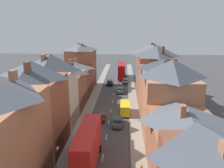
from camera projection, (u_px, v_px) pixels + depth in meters
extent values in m
cube|color=gray|center=(93.00, 98.00, 56.66)|extent=(2.20, 104.00, 0.14)
cube|color=gray|center=(133.00, 99.00, 56.07)|extent=(2.20, 104.00, 0.14)
cube|color=silver|center=(103.00, 157.00, 31.30)|extent=(0.14, 1.80, 0.01)
cube|color=silver|center=(106.00, 137.00, 37.09)|extent=(0.14, 1.80, 0.01)
cube|color=silver|center=(109.00, 122.00, 42.88)|extent=(0.14, 1.80, 0.01)
cube|color=silver|center=(111.00, 111.00, 48.66)|extent=(0.14, 1.80, 0.01)
cube|color=silver|center=(113.00, 102.00, 54.45)|extent=(0.14, 1.80, 0.01)
cube|color=silver|center=(114.00, 94.00, 60.24)|extent=(0.14, 1.80, 0.01)
cube|color=silver|center=(115.00, 88.00, 66.03)|extent=(0.14, 1.80, 0.01)
cube|color=silver|center=(116.00, 83.00, 71.81)|extent=(0.14, 1.80, 0.01)
cube|color=silver|center=(116.00, 79.00, 77.60)|extent=(0.14, 1.80, 0.01)
cube|color=silver|center=(117.00, 75.00, 83.39)|extent=(0.14, 1.80, 0.01)
cube|color=silver|center=(118.00, 72.00, 89.18)|extent=(0.14, 1.80, 0.01)
cube|color=silver|center=(118.00, 69.00, 94.96)|extent=(0.14, 1.80, 0.01)
cube|color=silver|center=(119.00, 67.00, 100.75)|extent=(0.14, 1.80, 0.01)
cube|color=#99664C|center=(13.00, 76.00, 23.14)|extent=(0.60, 0.90, 1.13)
cube|color=#935138|center=(36.00, 114.00, 32.51)|extent=(8.00, 8.84, 11.06)
cube|color=navy|center=(63.00, 139.00, 33.29)|extent=(0.12, 8.13, 3.20)
pyramid|color=#474C56|center=(31.00, 70.00, 30.76)|extent=(8.00, 8.84, 2.51)
cube|color=brown|center=(27.00, 67.00, 28.39)|extent=(0.60, 0.90, 1.44)
cube|color=beige|center=(53.00, 99.00, 40.21)|extent=(8.00, 7.02, 10.64)
cube|color=black|center=(75.00, 118.00, 40.94)|extent=(0.12, 6.46, 3.20)
pyramid|color=#474C56|center=(50.00, 62.00, 38.46)|extent=(8.00, 7.02, 2.96)
cube|color=#99664C|center=(43.00, 59.00, 37.53)|extent=(0.60, 0.90, 1.42)
cube|color=#99664C|center=(45.00, 57.00, 40.10)|extent=(0.60, 0.90, 1.14)
cube|color=brown|center=(65.00, 92.00, 48.60)|extent=(8.00, 9.73, 8.27)
cube|color=maroon|center=(83.00, 103.00, 49.02)|extent=(0.12, 8.95, 3.20)
pyramid|color=#474C56|center=(64.00, 69.00, 47.30)|extent=(8.00, 9.73, 1.77)
cube|color=brown|center=(72.00, 65.00, 48.88)|extent=(0.60, 0.90, 1.22)
cube|color=brown|center=(75.00, 82.00, 58.01)|extent=(8.00, 9.61, 7.55)
cube|color=black|center=(90.00, 90.00, 58.34)|extent=(0.12, 8.84, 3.20)
pyramid|color=#565B66|center=(74.00, 65.00, 56.83)|extent=(8.00, 9.61, 1.65)
cube|color=#99664C|center=(75.00, 61.00, 58.50)|extent=(0.60, 0.90, 1.47)
cube|color=#99664C|center=(70.00, 62.00, 56.58)|extent=(0.60, 0.90, 1.52)
cube|color=#935138|center=(82.00, 69.00, 66.24)|extent=(8.00, 8.47, 11.38)
cube|color=olive|center=(95.00, 82.00, 67.07)|extent=(0.12, 7.80, 3.20)
pyramid|color=#565B66|center=(81.00, 47.00, 64.55)|extent=(8.00, 8.47, 1.78)
cube|color=brown|center=(79.00, 45.00, 65.22)|extent=(0.60, 0.90, 1.07)
cube|color=brown|center=(82.00, 45.00, 63.84)|extent=(0.60, 0.90, 1.05)
cube|color=#A36042|center=(183.00, 150.00, 26.57)|extent=(8.00, 10.84, 7.40)
cube|color=maroon|center=(150.00, 163.00, 27.34)|extent=(0.12, 9.97, 3.20)
pyramid|color=#565B66|center=(186.00, 114.00, 25.38)|extent=(8.00, 10.84, 1.82)
cube|color=#99664C|center=(183.00, 112.00, 24.03)|extent=(0.60, 0.90, 1.60)
cube|color=#B2704C|center=(169.00, 109.00, 35.12)|extent=(8.00, 7.74, 10.55)
cube|color=black|center=(144.00, 129.00, 36.30)|extent=(0.12, 7.12, 3.20)
pyramid|color=#474C56|center=(172.00, 68.00, 33.40)|extent=(8.00, 7.74, 2.84)
cube|color=brown|center=(174.00, 65.00, 33.83)|extent=(0.60, 0.90, 0.99)
cube|color=#A36042|center=(161.00, 94.00, 43.70)|extent=(8.00, 9.96, 10.24)
cube|color=black|center=(140.00, 110.00, 44.83)|extent=(0.12, 9.16, 3.20)
pyramid|color=#383D47|center=(162.00, 64.00, 42.14)|extent=(8.00, 9.96, 1.89)
cube|color=brown|center=(165.00, 62.00, 40.67)|extent=(0.60, 0.90, 1.00)
cube|color=#935138|center=(155.00, 80.00, 51.86)|extent=(8.00, 7.30, 11.44)
cube|color=navy|center=(138.00, 97.00, 53.15)|extent=(0.12, 6.72, 3.20)
pyramid|color=#474C56|center=(157.00, 51.00, 50.08)|extent=(8.00, 7.30, 2.39)
cube|color=brown|center=(163.00, 49.00, 47.94)|extent=(0.60, 0.90, 1.34)
cube|color=brown|center=(151.00, 74.00, 59.38)|extent=(8.00, 8.24, 11.30)
cube|color=black|center=(136.00, 88.00, 60.65)|extent=(0.12, 7.58, 3.20)
pyramid|color=#565B66|center=(153.00, 48.00, 57.57)|extent=(8.00, 8.24, 2.71)
cube|color=brown|center=(152.00, 45.00, 57.06)|extent=(0.60, 0.90, 1.40)
cube|color=#B70F0F|center=(122.00, 74.00, 78.47)|extent=(2.44, 10.80, 2.50)
cube|color=#B70F0F|center=(122.00, 67.00, 77.86)|extent=(2.44, 10.58, 2.30)
cube|color=#B70F0F|center=(122.00, 64.00, 77.55)|extent=(2.39, 10.37, 0.10)
cube|color=#28333D|center=(122.00, 70.00, 83.58)|extent=(2.20, 0.10, 1.20)
cube|color=#28333D|center=(122.00, 64.00, 82.99)|extent=(2.20, 0.10, 1.10)
cube|color=#28333D|center=(118.00, 73.00, 78.48)|extent=(0.06, 9.18, 0.90)
cube|color=#28333D|center=(118.00, 67.00, 77.90)|extent=(0.06, 9.18, 0.90)
cube|color=yellow|center=(122.00, 62.00, 82.78)|extent=(1.34, 0.08, 0.32)
cylinder|color=black|center=(118.00, 75.00, 82.07)|extent=(0.30, 1.00, 1.00)
cylinder|color=black|center=(125.00, 75.00, 81.93)|extent=(0.30, 1.00, 1.00)
cylinder|color=black|center=(118.00, 79.00, 75.98)|extent=(0.30, 1.00, 1.00)
cylinder|color=black|center=(125.00, 79.00, 75.83)|extent=(0.30, 1.00, 1.00)
cube|color=red|center=(88.00, 154.00, 29.19)|extent=(2.44, 10.80, 2.50)
cube|color=red|center=(87.00, 138.00, 28.58)|extent=(2.44, 10.58, 2.30)
cube|color=red|center=(87.00, 130.00, 28.27)|extent=(2.39, 10.37, 0.10)
cube|color=#28333D|center=(94.00, 134.00, 34.30)|extent=(2.20, 0.10, 1.20)
cube|color=#28333D|center=(93.00, 120.00, 33.71)|extent=(2.20, 0.10, 1.10)
cube|color=#28333D|center=(79.00, 152.00, 29.20)|extent=(0.06, 9.18, 0.90)
cube|color=#28333D|center=(78.00, 137.00, 28.62)|extent=(0.06, 9.18, 0.90)
cube|color=yellow|center=(93.00, 116.00, 33.50)|extent=(1.34, 0.08, 0.32)
cylinder|color=black|center=(84.00, 148.00, 32.79)|extent=(0.30, 1.00, 1.00)
cylinder|color=black|center=(100.00, 149.00, 32.65)|extent=(0.30, 1.00, 1.00)
cube|color=#4C515B|center=(120.00, 90.00, 61.58)|extent=(1.70, 4.53, 0.72)
cube|color=#28333D|center=(120.00, 88.00, 61.20)|extent=(1.46, 2.26, 0.60)
cylinder|color=black|center=(118.00, 90.00, 63.08)|extent=(0.20, 0.62, 0.62)
cylinder|color=black|center=(123.00, 90.00, 62.98)|extent=(0.20, 0.62, 0.62)
cylinder|color=black|center=(117.00, 93.00, 60.37)|extent=(0.20, 0.62, 0.62)
cylinder|color=black|center=(123.00, 93.00, 60.27)|extent=(0.20, 0.62, 0.62)
cube|color=#4C515B|center=(118.00, 122.00, 41.31)|extent=(1.70, 4.45, 0.70)
cube|color=#28333D|center=(118.00, 119.00, 40.93)|extent=(1.46, 2.23, 0.60)
cylinder|color=black|center=(114.00, 121.00, 42.78)|extent=(0.20, 0.62, 0.62)
cylinder|color=black|center=(122.00, 121.00, 42.68)|extent=(0.20, 0.62, 0.62)
cylinder|color=black|center=(113.00, 127.00, 40.12)|extent=(0.20, 0.62, 0.62)
cylinder|color=black|center=(122.00, 127.00, 40.02)|extent=(0.20, 0.62, 0.62)
cube|color=maroon|center=(100.00, 117.00, 43.44)|extent=(1.70, 3.83, 0.72)
cube|color=#28333D|center=(100.00, 115.00, 43.09)|extent=(1.46, 1.92, 0.60)
cylinder|color=black|center=(97.00, 116.00, 44.73)|extent=(0.20, 0.62, 0.62)
cylinder|color=black|center=(105.00, 117.00, 44.63)|extent=(0.20, 0.62, 0.62)
cylinder|color=black|center=(95.00, 121.00, 42.44)|extent=(0.20, 0.62, 0.62)
cylinder|color=black|center=(104.00, 122.00, 42.34)|extent=(0.20, 0.62, 0.62)
cube|color=black|center=(110.00, 83.00, 69.52)|extent=(1.70, 4.08, 0.78)
cube|color=#28333D|center=(110.00, 81.00, 69.14)|extent=(1.46, 2.04, 0.60)
cylinder|color=black|center=(107.00, 83.00, 70.89)|extent=(0.20, 0.62, 0.62)
cylinder|color=black|center=(113.00, 83.00, 70.79)|extent=(0.20, 0.62, 0.62)
cylinder|color=black|center=(107.00, 85.00, 68.45)|extent=(0.20, 0.62, 0.62)
cylinder|color=black|center=(112.00, 85.00, 68.35)|extent=(0.20, 0.62, 0.62)
cube|color=#4C515B|center=(125.00, 81.00, 71.53)|extent=(1.70, 4.01, 0.71)
cube|color=#28333D|center=(125.00, 80.00, 71.17)|extent=(1.46, 2.01, 0.60)
cylinder|color=black|center=(123.00, 82.00, 72.87)|extent=(0.20, 0.62, 0.62)
cylinder|color=black|center=(128.00, 82.00, 72.77)|extent=(0.20, 0.62, 0.62)
cylinder|color=black|center=(122.00, 83.00, 70.47)|extent=(0.20, 0.62, 0.62)
cylinder|color=black|center=(128.00, 83.00, 70.38)|extent=(0.20, 0.62, 0.62)
cube|color=yellow|center=(125.00, 108.00, 46.56)|extent=(1.96, 5.20, 2.10)
cube|color=#28333D|center=(125.00, 102.00, 48.94)|extent=(1.76, 0.10, 0.90)
cylinder|color=black|center=(120.00, 109.00, 48.38)|extent=(0.24, 0.72, 0.72)
cylinder|color=black|center=(129.00, 110.00, 48.26)|extent=(0.24, 0.72, 0.72)
cylinder|color=black|center=(120.00, 115.00, 45.37)|extent=(0.24, 0.72, 0.72)
cylinder|color=black|center=(130.00, 115.00, 45.25)|extent=(0.24, 0.72, 0.72)
cube|color=gold|center=(141.00, 168.00, 26.92)|extent=(0.36, 0.22, 0.54)
sphere|color=#9E7051|center=(141.00, 166.00, 26.82)|extent=(0.22, 0.22, 0.22)
cylinder|color=brown|center=(76.00, 141.00, 34.62)|extent=(0.14, 0.14, 0.84)
cylinder|color=brown|center=(77.00, 141.00, 34.61)|extent=(0.14, 0.14, 0.84)
cube|color=gold|center=(76.00, 137.00, 34.43)|extent=(0.36, 0.22, 0.54)
sphere|color=#9E7051|center=(76.00, 135.00, 34.33)|extent=(0.22, 0.22, 0.22)
cylinder|color=black|center=(56.00, 150.00, 23.38)|extent=(0.08, 0.90, 0.08)
cube|color=beige|center=(58.00, 148.00, 23.84)|extent=(0.20, 0.32, 0.20)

